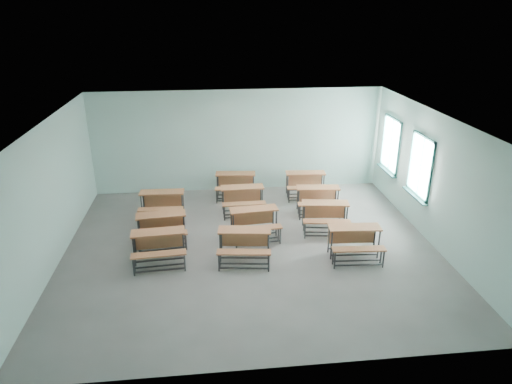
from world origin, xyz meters
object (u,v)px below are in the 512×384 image
(desk_unit_r0c1, at_px, (244,241))
(desk_unit_r1c2, at_px, (325,213))
(desk_unit_r0c2, at_px, (355,238))
(desk_unit_r1c0, at_px, (161,225))
(desk_unit_r2c0, at_px, (162,201))
(desk_unit_r2c2, at_px, (318,196))
(desk_unit_r2c1, at_px, (243,196))
(desk_unit_r3c2, at_px, (306,181))
(desk_unit_r3c1, at_px, (235,182))
(desk_unit_r1c1, at_px, (255,219))
(desk_unit_r0c0, at_px, (159,243))

(desk_unit_r0c1, bearing_deg, desk_unit_r1c2, 37.31)
(desk_unit_r0c2, distance_m, desk_unit_r1c0, 4.69)
(desk_unit_r2c0, bearing_deg, desk_unit_r2c2, 0.49)
(desk_unit_r2c1, bearing_deg, desk_unit_r3c2, 24.87)
(desk_unit_r2c0, distance_m, desk_unit_r3c1, 2.48)
(desk_unit_r2c1, height_order, desk_unit_r3c2, same)
(desk_unit_r1c0, height_order, desk_unit_r2c2, same)
(desk_unit_r1c1, relative_size, desk_unit_r3c1, 1.00)
(desk_unit_r0c2, xyz_separation_m, desk_unit_r2c1, (-2.39, 2.82, 0.00))
(desk_unit_r0c1, bearing_deg, desk_unit_r2c2, 53.16)
(desk_unit_r0c0, height_order, desk_unit_r1c1, same)
(desk_unit_r0c2, height_order, desk_unit_r1c1, same)
(desk_unit_r0c0, relative_size, desk_unit_r3c2, 1.00)
(desk_unit_r0c2, height_order, desk_unit_r2c1, same)
(desk_unit_r0c1, xyz_separation_m, desk_unit_r0c2, (2.57, -0.14, 0.00))
(desk_unit_r0c2, bearing_deg, desk_unit_r1c1, 153.57)
(desk_unit_r1c2, distance_m, desk_unit_r2c1, 2.47)
(desk_unit_r3c2, bearing_deg, desk_unit_r2c1, -150.17)
(desk_unit_r1c0, xyz_separation_m, desk_unit_r1c2, (4.20, 0.25, 0.00))
(desk_unit_r1c1, xyz_separation_m, desk_unit_r2c0, (-2.43, 1.42, 0.00))
(desk_unit_r0c0, height_order, desk_unit_r1c0, same)
(desk_unit_r2c1, bearing_deg, desk_unit_r1c2, -34.40)
(desk_unit_r0c0, height_order, desk_unit_r2c2, same)
(desk_unit_r0c1, xyz_separation_m, desk_unit_r1c1, (0.36, 1.13, 0.00))
(desk_unit_r0c1, distance_m, desk_unit_r1c2, 2.60)
(desk_unit_r1c0, bearing_deg, desk_unit_r0c1, -34.06)
(desk_unit_r0c2, height_order, desk_unit_r1c0, same)
(desk_unit_r1c1, bearing_deg, desk_unit_r2c0, 144.03)
(desk_unit_r0c2, bearing_deg, desk_unit_r1c2, 106.43)
(desk_unit_r0c2, distance_m, desk_unit_r1c1, 2.56)
(desk_unit_r0c2, relative_size, desk_unit_r2c1, 1.03)
(desk_unit_r1c0, relative_size, desk_unit_r2c1, 1.05)
(desk_unit_r1c1, xyz_separation_m, desk_unit_r2c1, (-0.18, 1.54, 0.00))
(desk_unit_r0c0, xyz_separation_m, desk_unit_r3c1, (2.00, 3.71, 0.00))
(desk_unit_r1c0, xyz_separation_m, desk_unit_r3c2, (4.18, 2.59, 0.00))
(desk_unit_r0c2, bearing_deg, desk_unit_r0c1, -179.68)
(desk_unit_r2c0, relative_size, desk_unit_r3c1, 0.97)
(desk_unit_r2c0, relative_size, desk_unit_r3c2, 0.98)
(desk_unit_r1c0, relative_size, desk_unit_r1c2, 0.98)
(desk_unit_r0c1, relative_size, desk_unit_r3c2, 1.03)
(desk_unit_r1c1, bearing_deg, desk_unit_r1c2, -0.24)
(desk_unit_r2c0, bearing_deg, desk_unit_r1c1, -27.95)
(desk_unit_r0c1, distance_m, desk_unit_r1c0, 2.23)
(desk_unit_r1c2, bearing_deg, desk_unit_r2c0, 171.63)
(desk_unit_r2c2, bearing_deg, desk_unit_r0c1, -128.21)
(desk_unit_r1c1, height_order, desk_unit_r3c1, same)
(desk_unit_r0c2, distance_m, desk_unit_r3c2, 3.82)
(desk_unit_r1c0, distance_m, desk_unit_r1c2, 4.21)
(desk_unit_r3c2, bearing_deg, desk_unit_r0c1, -117.18)
(desk_unit_r1c2, relative_size, desk_unit_r2c1, 1.07)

